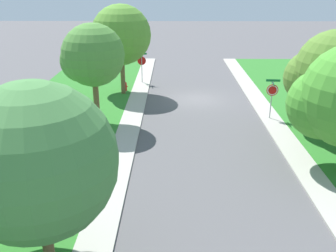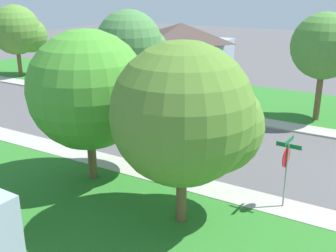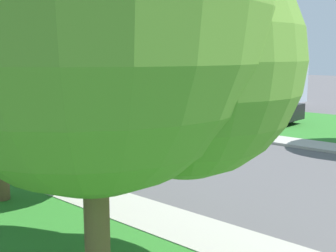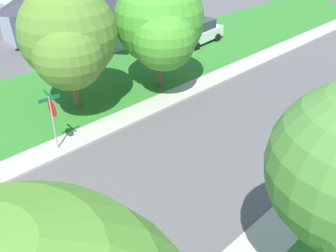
# 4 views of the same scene
# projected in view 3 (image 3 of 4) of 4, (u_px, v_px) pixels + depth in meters

# --- Properties ---
(sidewalk_east) EXTENTS (1.40, 56.00, 0.10)m
(sidewalk_east) POSITION_uv_depth(u_px,v_px,m) (253.00, 136.00, 18.12)
(sidewalk_east) COLOR #ADA89E
(sidewalk_east) RESTS_ON ground
(lawn_east) EXTENTS (8.00, 56.00, 0.08)m
(lawn_east) POSITION_uv_depth(u_px,v_px,m) (301.00, 123.00, 21.58)
(lawn_east) COLOR #2D7528
(lawn_east) RESTS_ON ground
(sidewalk_west) EXTENTS (1.40, 56.00, 0.10)m
(sidewalk_west) POSITION_uv_depth(u_px,v_px,m) (65.00, 187.00, 11.19)
(sidewalk_west) COLOR #ADA89E
(sidewalk_west) RESTS_ON ground
(car_black_near_corner) EXTENTS (2.04, 4.30, 1.76)m
(car_black_near_corner) POSITION_uv_depth(u_px,v_px,m) (258.00, 106.00, 21.87)
(car_black_near_corner) COLOR black
(car_black_near_corner) RESTS_ON ground
(car_silver_driveway_right) EXTENTS (2.22, 4.39, 1.76)m
(car_silver_driveway_right) POSITION_uv_depth(u_px,v_px,m) (119.00, 94.00, 28.43)
(car_silver_driveway_right) COLOR silver
(car_silver_driveway_right) RESTS_ON ground
(tree_across_left) EXTENTS (5.17, 4.81, 6.30)m
(tree_across_left) POSITION_uv_depth(u_px,v_px,m) (158.00, 49.00, 23.07)
(tree_across_left) COLOR brown
(tree_across_left) RESTS_ON ground
(tree_across_right) EXTENTS (4.63, 4.31, 6.32)m
(tree_across_right) POSITION_uv_depth(u_px,v_px,m) (38.00, 47.00, 31.70)
(tree_across_right) COLOR brown
(tree_across_right) RESTS_ON ground
(tree_sidewalk_far) EXTENTS (5.05, 4.70, 6.32)m
(tree_sidewalk_far) POSITION_uv_depth(u_px,v_px,m) (116.00, 27.00, 5.65)
(tree_sidewalk_far) COLOR brown
(tree_sidewalk_far) RESTS_ON ground
(tree_sidewalk_mid) EXTENTS (5.20, 4.84, 6.32)m
(tree_sidewalk_mid) POSITION_uv_depth(u_px,v_px,m) (8.00, 42.00, 9.68)
(tree_sidewalk_mid) COLOR brown
(tree_sidewalk_mid) RESTS_ON ground
(house_right_setback) EXTENTS (9.07, 7.88, 4.60)m
(house_right_setback) POSITION_uv_depth(u_px,v_px,m) (235.00, 70.00, 30.95)
(house_right_setback) COLOR #93A3B2
(house_right_setback) RESTS_ON ground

